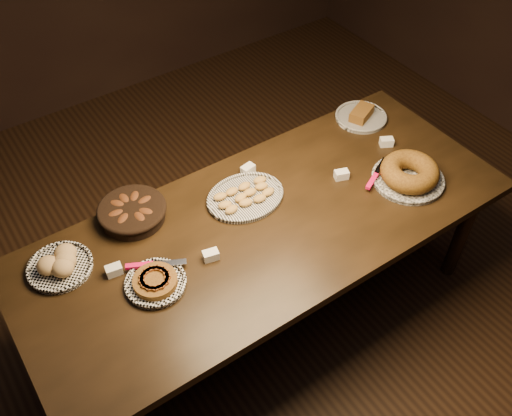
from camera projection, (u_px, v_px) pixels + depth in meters
ground at (266, 311)px, 3.24m from camera, size 5.00×5.00×0.00m
buffet_table at (267, 232)px, 2.76m from camera, size 2.40×1.00×0.75m
apple_tart_plate at (155, 282)px, 2.43m from camera, size 0.30×0.28×0.05m
madeleine_platter at (245, 196)px, 2.80m from camera, size 0.39×0.32×0.05m
bundt_cake_plate at (409, 174)px, 2.87m from camera, size 0.42×0.37×0.11m
croissant_basket at (132, 211)px, 2.69m from camera, size 0.37×0.37×0.08m
bread_roll_plate at (60, 264)px, 2.48m from camera, size 0.29×0.29×0.09m
loaf_plate at (361, 116)px, 3.25m from camera, size 0.30×0.30×0.07m
tent_cards at (268, 198)px, 2.78m from camera, size 1.67×0.44×0.04m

